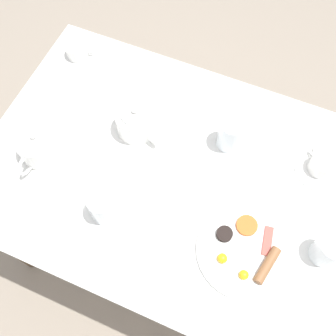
# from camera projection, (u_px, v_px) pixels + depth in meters

# --- Properties ---
(ground_plane) EXTENTS (8.00, 8.00, 0.00)m
(ground_plane) POSITION_uv_depth(u_px,v_px,m) (168.00, 236.00, 1.93)
(ground_plane) COLOR gray
(table) EXTENTS (0.85, 1.19, 0.76)m
(table) POSITION_uv_depth(u_px,v_px,m) (168.00, 180.00, 1.31)
(table) COLOR white
(table) RESTS_ON ground_plane
(breakfast_plate) EXTENTS (0.28, 0.28, 0.04)m
(breakfast_plate) POSITION_uv_depth(u_px,v_px,m) (245.00, 251.00, 1.12)
(breakfast_plate) COLOR white
(breakfast_plate) RESTS_ON table
(teapot_near) EXTENTS (0.13, 0.20, 0.12)m
(teapot_near) POSITION_uv_depth(u_px,v_px,m) (136.00, 122.00, 1.26)
(teapot_near) COLOR white
(teapot_near) RESTS_ON table
(teapot_far) EXTENTS (0.21, 0.13, 0.12)m
(teapot_far) POSITION_uv_depth(u_px,v_px,m) (38.00, 146.00, 1.23)
(teapot_far) COLOR white
(teapot_far) RESTS_ON table
(teacup_with_saucer_left) EXTENTS (0.15, 0.15, 0.06)m
(teacup_with_saucer_left) POSITION_uv_depth(u_px,v_px,m) (321.00, 166.00, 1.22)
(teacup_with_saucer_left) COLOR white
(teacup_with_saucer_left) RESTS_ON table
(teacup_with_saucer_right) EXTENTS (0.15, 0.15, 0.06)m
(teacup_with_saucer_right) POSITION_uv_depth(u_px,v_px,m) (78.00, 52.00, 1.42)
(teacup_with_saucer_right) COLOR white
(teacup_with_saucer_right) RESTS_ON table
(water_glass_tall) EXTENTS (0.08, 0.08, 0.12)m
(water_glass_tall) POSITION_uv_depth(u_px,v_px,m) (231.00, 133.00, 1.23)
(water_glass_tall) COLOR white
(water_glass_tall) RESTS_ON table
(water_glass_short) EXTENTS (0.08, 0.08, 0.10)m
(water_glass_short) POSITION_uv_depth(u_px,v_px,m) (329.00, 250.00, 1.08)
(water_glass_short) COLOR white
(water_glass_short) RESTS_ON table
(wine_glass_spare) EXTENTS (0.08, 0.08, 0.11)m
(wine_glass_spare) POSITION_uv_depth(u_px,v_px,m) (103.00, 206.00, 1.13)
(wine_glass_spare) COLOR white
(wine_glass_spare) RESTS_ON table
(napkin_folded) EXTENTS (0.11, 0.16, 0.01)m
(napkin_folded) POSITION_uv_depth(u_px,v_px,m) (152.00, 263.00, 1.12)
(napkin_folded) COLOR white
(napkin_folded) RESTS_ON table
(fork_by_plate) EXTENTS (0.04, 0.17, 0.00)m
(fork_by_plate) POSITION_uv_depth(u_px,v_px,m) (269.00, 130.00, 1.31)
(fork_by_plate) COLOR silver
(fork_by_plate) RESTS_ON table
(knife_by_plate) EXTENTS (0.06, 0.20, 0.00)m
(knife_by_plate) POSITION_uv_depth(u_px,v_px,m) (171.00, 194.00, 1.21)
(knife_by_plate) COLOR silver
(knife_by_plate) RESTS_ON table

